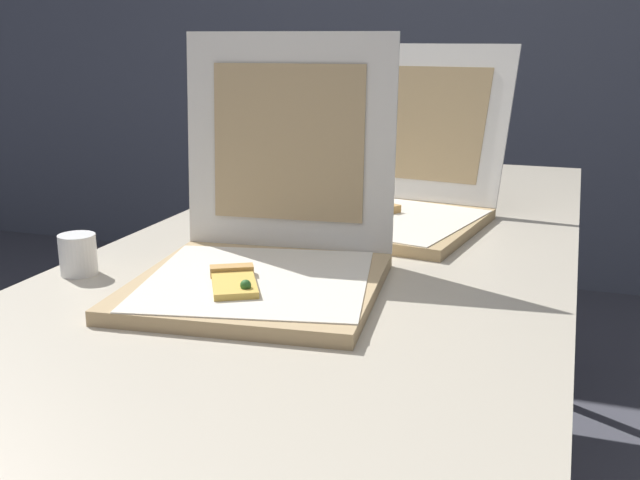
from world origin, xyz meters
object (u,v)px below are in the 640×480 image
at_px(pizza_box_front, 264,250).
at_px(pizza_box_middle, 394,197).
at_px(cup_white_near_left, 78,254).
at_px(cup_white_mid, 235,211).
at_px(cup_white_far, 288,189).
at_px(table, 338,273).

bearing_deg(pizza_box_front, pizza_box_middle, 72.15).
height_order(cup_white_near_left, cup_white_mid, same).
height_order(pizza_box_middle, cup_white_mid, pizza_box_middle).
xyz_separation_m(pizza_box_front, pizza_box_middle, (0.10, 0.47, -0.00)).
bearing_deg(cup_white_mid, cup_white_far, 85.42).
relative_size(pizza_box_middle, cup_white_near_left, 8.21).
xyz_separation_m(pizza_box_front, cup_white_far, (-0.19, 0.57, -0.02)).
bearing_deg(cup_white_near_left, cup_white_far, 78.62).
height_order(table, cup_white_far, cup_white_far).
bearing_deg(cup_white_far, cup_white_near_left, -101.38).
distance_m(pizza_box_middle, cup_white_mid, 0.34).
xyz_separation_m(table, pizza_box_front, (-0.05, -0.23, 0.10)).
bearing_deg(table, pizza_box_front, -101.65).
xyz_separation_m(table, cup_white_near_left, (-0.36, -0.29, 0.08)).
height_order(cup_white_near_left, cup_white_far, same).
bearing_deg(cup_white_mid, cup_white_near_left, -105.70).
distance_m(cup_white_near_left, cup_white_far, 0.64).
height_order(table, cup_white_near_left, cup_white_near_left).
bearing_deg(pizza_box_middle, cup_white_mid, -145.59).
distance_m(cup_white_far, cup_white_mid, 0.25).
bearing_deg(cup_white_near_left, pizza_box_middle, 52.10).
xyz_separation_m(cup_white_near_left, cup_white_mid, (0.11, 0.38, 0.00)).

